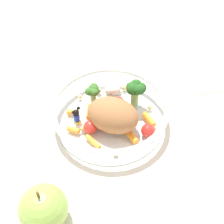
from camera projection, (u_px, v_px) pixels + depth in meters
The scene contains 4 objects.
ground_plane at pixel (109, 124), 0.57m from camera, with size 2.40×2.40×0.00m, color silver.
food_container at pixel (113, 110), 0.55m from camera, with size 0.22×0.22×0.07m.
loose_apple at pixel (43, 208), 0.41m from camera, with size 0.07×0.07×0.08m.
folded_napkin at pixel (206, 77), 0.66m from camera, with size 0.11×0.10×0.01m, color silver.
Camera 1 is at (-0.06, 0.36, 0.43)m, focal length 46.37 mm.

